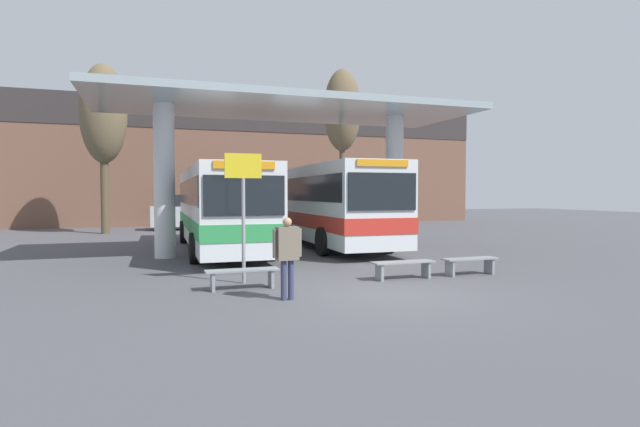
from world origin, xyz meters
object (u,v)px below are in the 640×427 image
transit_bus_center_bay (325,202)px  parked_car_street (186,213)px  info_sign_platform (243,191)px  transit_bus_left_bay (220,205)px  waiting_bench_near_pillar (470,262)px  poplar_tree_behind_left (103,116)px  waiting_bench_mid_platform (242,274)px  pedestrian_waiting (287,250)px  waiting_bench_far_platform (403,266)px  poplar_tree_behind_right (342,112)px

transit_bus_center_bay → parked_car_street: 12.38m
info_sign_platform → transit_bus_left_bay: bearing=86.7°
waiting_bench_near_pillar → poplar_tree_behind_left: poplar_tree_behind_left is taller
waiting_bench_near_pillar → waiting_bench_mid_platform: 6.19m
pedestrian_waiting → parked_car_street: (-0.51, 21.54, -0.02)m
waiting_bench_mid_platform → poplar_tree_behind_left: (-4.27, 18.31, 6.10)m
waiting_bench_far_platform → poplar_tree_behind_right: poplar_tree_behind_right is taller
waiting_bench_near_pillar → waiting_bench_mid_platform: bearing=-180.0°
transit_bus_left_bay → poplar_tree_behind_right: 13.34m
poplar_tree_behind_left → poplar_tree_behind_right: (13.45, -1.35, 0.71)m
transit_bus_center_bay → parked_car_street: (-4.97, 11.31, -0.82)m
waiting_bench_near_pillar → info_sign_platform: (-6.02, 0.75, 1.92)m
waiting_bench_mid_platform → waiting_bench_far_platform: 4.16m
transit_bus_left_bay → poplar_tree_behind_left: (-4.87, 10.03, 4.69)m
transit_bus_center_bay → info_sign_platform: 9.44m
parked_car_street → poplar_tree_behind_left: bearing=-158.7°
waiting_bench_mid_platform → poplar_tree_behind_right: 20.45m
waiting_bench_near_pillar → transit_bus_left_bay: bearing=124.0°
info_sign_platform → poplar_tree_behind_right: bearing=60.9°
waiting_bench_mid_platform → waiting_bench_far_platform: (4.16, 0.00, -0.00)m
waiting_bench_far_platform → parked_car_street: bearing=101.2°
waiting_bench_near_pillar → waiting_bench_mid_platform: (-6.19, -0.00, 0.00)m
parked_car_street → transit_bus_center_bay: bearing=-66.8°
waiting_bench_far_platform → info_sign_platform: 4.49m
waiting_bench_far_platform → info_sign_platform: info_sign_platform is taller
waiting_bench_far_platform → pedestrian_waiting: 3.84m
poplar_tree_behind_right → waiting_bench_far_platform: bearing=-106.5°
transit_bus_left_bay → waiting_bench_mid_platform: size_ratio=7.09×
waiting_bench_far_platform → poplar_tree_behind_right: size_ratio=0.17×
waiting_bench_far_platform → poplar_tree_behind_left: poplar_tree_behind_left is taller
poplar_tree_behind_right → info_sign_platform: bearing=-119.1°
transit_bus_left_bay → waiting_bench_near_pillar: transit_bus_left_bay is taller
waiting_bench_far_platform → poplar_tree_behind_right: 18.95m
transit_bus_left_bay → parked_car_street: 11.84m
pedestrian_waiting → parked_car_street: 21.54m
transit_bus_center_bay → parked_car_street: size_ratio=2.79×
waiting_bench_far_platform → pedestrian_waiting: bearing=-157.4°
waiting_bench_mid_platform → transit_bus_center_bay: bearing=59.7°
waiting_bench_mid_platform → pedestrian_waiting: pedestrian_waiting is taller
info_sign_platform → pedestrian_waiting: info_sign_platform is taller
waiting_bench_far_platform → parked_car_street: 20.49m
poplar_tree_behind_left → waiting_bench_far_platform: bearing=-65.3°
info_sign_platform → poplar_tree_behind_right: poplar_tree_behind_right is taller
waiting_bench_far_platform → poplar_tree_behind_right: (5.01, 16.96, 6.81)m
waiting_bench_near_pillar → waiting_bench_mid_platform: size_ratio=0.93×
info_sign_platform → poplar_tree_behind_right: size_ratio=0.33×
pedestrian_waiting → poplar_tree_behind_right: (8.50, 18.41, 6.10)m
info_sign_platform → poplar_tree_behind_right: (9.01, 16.21, 4.89)m
transit_bus_left_bay → transit_bus_center_bay: size_ratio=1.01×
transit_bus_center_bay → poplar_tree_behind_right: (4.04, 8.19, 5.30)m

